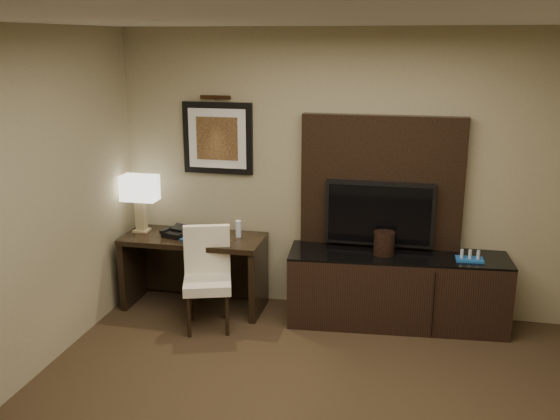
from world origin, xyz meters
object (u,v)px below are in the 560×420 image
(desk, at_px, (195,272))
(table_lamp, at_px, (140,203))
(credenza, at_px, (396,289))
(desk_chair, at_px, (207,283))
(ice_bucket, at_px, (384,243))
(desk_phone, at_px, (175,231))
(water_bottle, at_px, (238,229))
(minibar_tray, at_px, (470,256))
(tv, at_px, (379,214))

(desk, bearing_deg, table_lamp, 174.60)
(credenza, bearing_deg, desk_chair, -168.75)
(credenza, xyz_separation_m, ice_bucket, (-0.13, -0.04, 0.45))
(desk_phone, bearing_deg, desk, 25.85)
(ice_bucket, bearing_deg, desk, -179.60)
(desk, xyz_separation_m, desk_chair, (0.28, -0.43, 0.08))
(water_bottle, bearing_deg, desk_chair, -105.99)
(credenza, distance_m, ice_bucket, 0.47)
(ice_bucket, relative_size, minibar_tray, 0.90)
(credenza, height_order, desk_phone, desk_phone)
(tv, xyz_separation_m, water_bottle, (-1.34, -0.11, -0.21))
(tv, height_order, desk_chair, tv)
(tv, distance_m, table_lamp, 2.33)
(desk_chair, relative_size, table_lamp, 1.50)
(table_lamp, xyz_separation_m, desk_phone, (0.38, -0.08, -0.24))
(desk, relative_size, water_bottle, 8.41)
(ice_bucket, bearing_deg, minibar_tray, -0.09)
(minibar_tray, bearing_deg, table_lamp, 179.29)
(desk_phone, distance_m, minibar_tray, 2.76)
(credenza, relative_size, tv, 1.99)
(credenza, distance_m, desk_chair, 1.75)
(tv, bearing_deg, water_bottle, -175.48)
(desk_chair, bearing_deg, minibar_tray, -6.94)
(table_lamp, height_order, minibar_tray, table_lamp)
(desk, distance_m, table_lamp, 0.87)
(credenza, height_order, table_lamp, table_lamp)
(credenza, xyz_separation_m, tv, (-0.20, 0.14, 0.68))
(desk_chair, distance_m, water_bottle, 0.65)
(desk, distance_m, credenza, 1.97)
(tv, distance_m, desk_chair, 1.71)
(desk_chair, bearing_deg, table_lamp, 132.23)
(credenza, distance_m, minibar_tray, 0.74)
(tv, bearing_deg, desk_phone, -173.59)
(desk_chair, xyz_separation_m, minibar_tray, (2.30, 0.45, 0.28))
(desk_phone, relative_size, minibar_tray, 0.86)
(ice_bucket, bearing_deg, water_bottle, 177.08)
(tv, bearing_deg, desk, -173.87)
(desk, distance_m, ice_bucket, 1.88)
(credenza, bearing_deg, table_lamp, 175.18)
(table_lamp, relative_size, desk_phone, 2.88)
(table_lamp, bearing_deg, desk_chair, -29.90)
(tv, distance_m, ice_bucket, 0.30)
(desk_phone, xyz_separation_m, water_bottle, (0.61, 0.11, 0.03))
(desk, xyz_separation_m, credenza, (1.96, 0.05, -0.02))
(desk, bearing_deg, water_bottle, 10.81)
(desk_chair, relative_size, desk_phone, 4.33)
(credenza, xyz_separation_m, table_lamp, (-2.52, 0.00, 0.69))
(desk, xyz_separation_m, water_bottle, (0.43, 0.08, 0.45))
(credenza, distance_m, table_lamp, 2.61)
(table_lamp, distance_m, water_bottle, 1.01)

